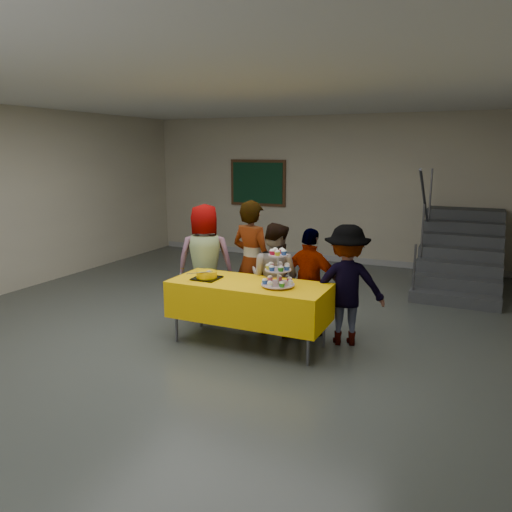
{
  "coord_description": "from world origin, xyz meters",
  "views": [
    {
      "loc": [
        2.98,
        -5.06,
        2.28
      ],
      "look_at": [
        0.55,
        0.26,
        1.05
      ],
      "focal_mm": 35.0,
      "sensor_mm": 36.0,
      "label": 1
    }
  ],
  "objects_px": {
    "schoolchild_c": "(275,278)",
    "bake_table": "(249,300)",
    "schoolchild_b": "(252,262)",
    "schoolchild_d": "(310,283)",
    "schoolchild_e": "(346,285)",
    "bear_cake": "(207,274)",
    "schoolchild_a": "(205,261)",
    "cupcake_stand": "(278,271)",
    "noticeboard": "(258,183)",
    "staircase": "(461,256)"
  },
  "relations": [
    {
      "from": "schoolchild_d",
      "to": "noticeboard",
      "type": "height_order",
      "value": "noticeboard"
    },
    {
      "from": "cupcake_stand",
      "to": "schoolchild_d",
      "type": "bearing_deg",
      "value": 72.73
    },
    {
      "from": "bear_cake",
      "to": "schoolchild_e",
      "type": "distance_m",
      "value": 1.68
    },
    {
      "from": "schoolchild_a",
      "to": "schoolchild_b",
      "type": "bearing_deg",
      "value": 162.65
    },
    {
      "from": "schoolchild_e",
      "to": "noticeboard",
      "type": "relative_size",
      "value": 1.11
    },
    {
      "from": "schoolchild_d",
      "to": "staircase",
      "type": "height_order",
      "value": "staircase"
    },
    {
      "from": "bear_cake",
      "to": "schoolchild_d",
      "type": "bearing_deg",
      "value": 29.31
    },
    {
      "from": "schoolchild_e",
      "to": "noticeboard",
      "type": "height_order",
      "value": "noticeboard"
    },
    {
      "from": "schoolchild_c",
      "to": "staircase",
      "type": "bearing_deg",
      "value": -111.31
    },
    {
      "from": "bake_table",
      "to": "schoolchild_e",
      "type": "height_order",
      "value": "schoolchild_e"
    },
    {
      "from": "schoolchild_c",
      "to": "noticeboard",
      "type": "bearing_deg",
      "value": -54.5
    },
    {
      "from": "schoolchild_c",
      "to": "schoolchild_e",
      "type": "height_order",
      "value": "schoolchild_e"
    },
    {
      "from": "schoolchild_d",
      "to": "staircase",
      "type": "bearing_deg",
      "value": -106.48
    },
    {
      "from": "schoolchild_d",
      "to": "noticeboard",
      "type": "xyz_separation_m",
      "value": [
        -2.68,
        4.34,
        0.92
      ]
    },
    {
      "from": "bake_table",
      "to": "schoolchild_b",
      "type": "relative_size",
      "value": 1.13
    },
    {
      "from": "schoolchild_a",
      "to": "schoolchild_c",
      "type": "bearing_deg",
      "value": 149.11
    },
    {
      "from": "schoolchild_a",
      "to": "schoolchild_b",
      "type": "distance_m",
      "value": 0.68
    },
    {
      "from": "bear_cake",
      "to": "schoolchild_c",
      "type": "distance_m",
      "value": 0.88
    },
    {
      "from": "schoolchild_c",
      "to": "schoolchild_d",
      "type": "distance_m",
      "value": 0.46
    },
    {
      "from": "cupcake_stand",
      "to": "noticeboard",
      "type": "relative_size",
      "value": 0.34
    },
    {
      "from": "schoolchild_a",
      "to": "noticeboard",
      "type": "distance_m",
      "value": 4.45
    },
    {
      "from": "schoolchild_b",
      "to": "schoolchild_e",
      "type": "relative_size",
      "value": 1.15
    },
    {
      "from": "schoolchild_c",
      "to": "staircase",
      "type": "height_order",
      "value": "staircase"
    },
    {
      "from": "bake_table",
      "to": "cupcake_stand",
      "type": "relative_size",
      "value": 4.22
    },
    {
      "from": "cupcake_stand",
      "to": "schoolchild_e",
      "type": "bearing_deg",
      "value": 41.37
    },
    {
      "from": "cupcake_stand",
      "to": "schoolchild_b",
      "type": "xyz_separation_m",
      "value": [
        -0.69,
        0.78,
        -0.12
      ]
    },
    {
      "from": "bake_table",
      "to": "schoolchild_b",
      "type": "distance_m",
      "value": 0.85
    },
    {
      "from": "bear_cake",
      "to": "noticeboard",
      "type": "height_order",
      "value": "noticeboard"
    },
    {
      "from": "schoolchild_a",
      "to": "staircase",
      "type": "height_order",
      "value": "staircase"
    },
    {
      "from": "cupcake_stand",
      "to": "bake_table",
      "type": "bearing_deg",
      "value": 174.53
    },
    {
      "from": "cupcake_stand",
      "to": "schoolchild_b",
      "type": "height_order",
      "value": "schoolchild_b"
    },
    {
      "from": "bake_table",
      "to": "schoolchild_c",
      "type": "height_order",
      "value": "schoolchild_c"
    },
    {
      "from": "staircase",
      "to": "bear_cake",
      "type": "bearing_deg",
      "value": -123.05
    },
    {
      "from": "schoolchild_e",
      "to": "schoolchild_c",
      "type": "bearing_deg",
      "value": -20.18
    },
    {
      "from": "schoolchild_a",
      "to": "noticeboard",
      "type": "height_order",
      "value": "noticeboard"
    },
    {
      "from": "schoolchild_b",
      "to": "staircase",
      "type": "height_order",
      "value": "staircase"
    },
    {
      "from": "schoolchild_b",
      "to": "bear_cake",
      "type": "bearing_deg",
      "value": 87.81
    },
    {
      "from": "schoolchild_d",
      "to": "schoolchild_e",
      "type": "height_order",
      "value": "schoolchild_e"
    },
    {
      "from": "bear_cake",
      "to": "schoolchild_a",
      "type": "bearing_deg",
      "value": 121.54
    },
    {
      "from": "schoolchild_b",
      "to": "schoolchild_c",
      "type": "xyz_separation_m",
      "value": [
        0.42,
        -0.22,
        -0.12
      ]
    },
    {
      "from": "cupcake_stand",
      "to": "schoolchild_c",
      "type": "distance_m",
      "value": 0.67
    },
    {
      "from": "schoolchild_b",
      "to": "schoolchild_c",
      "type": "bearing_deg",
      "value": 165.93
    },
    {
      "from": "bake_table",
      "to": "cupcake_stand",
      "type": "height_order",
      "value": "cupcake_stand"
    },
    {
      "from": "schoolchild_c",
      "to": "bake_table",
      "type": "bearing_deg",
      "value": 87.16
    },
    {
      "from": "cupcake_stand",
      "to": "schoolchild_a",
      "type": "distance_m",
      "value": 1.55
    },
    {
      "from": "schoolchild_c",
      "to": "schoolchild_d",
      "type": "relative_size",
      "value": 1.03
    },
    {
      "from": "staircase",
      "to": "cupcake_stand",
      "type": "bearing_deg",
      "value": -113.27
    },
    {
      "from": "bear_cake",
      "to": "schoolchild_d",
      "type": "height_order",
      "value": "schoolchild_d"
    },
    {
      "from": "bake_table",
      "to": "schoolchild_d",
      "type": "bearing_deg",
      "value": 44.75
    },
    {
      "from": "cupcake_stand",
      "to": "schoolchild_d",
      "type": "xyz_separation_m",
      "value": [
        0.19,
        0.6,
        -0.27
      ]
    }
  ]
}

